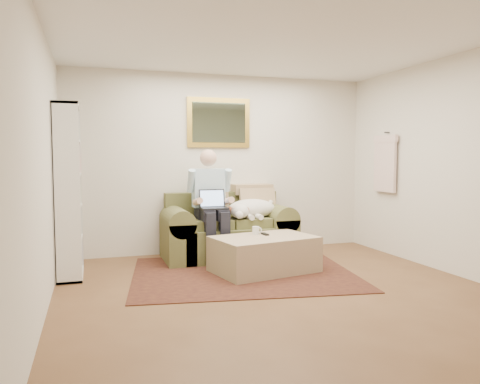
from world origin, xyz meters
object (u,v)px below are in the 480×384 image
laptop (213,203)px  sleeping_dog (252,209)px  sofa (228,235)px  seated_man (212,206)px  bookshelf (68,191)px  ottoman (264,254)px  coffee_mug (256,230)px

laptop → sleeping_dog: 0.61m
laptop → sleeping_dog: size_ratio=0.47×
sofa → seated_man: seated_man is taller
seated_man → laptop: seated_man is taller
seated_man → bookshelf: 1.82m
sleeping_dog → bookshelf: size_ratio=0.37×
sleeping_dog → ottoman: sleeping_dog is taller
seated_man → bookshelf: (-1.78, -0.25, 0.25)m
ottoman → laptop: bearing=122.8°
laptop → sleeping_dog: bearing=13.6°
seated_man → laptop: bearing=-90.0°
seated_man → ottoman: bearing=-59.5°
laptop → coffee_mug: (0.41, -0.52, -0.30)m
sleeping_dog → coffee_mug: (-0.18, -0.66, -0.20)m
ottoman → sofa: bearing=101.4°
sofa → laptop: size_ratio=5.15×
sofa → seated_man: (-0.27, -0.16, 0.44)m
ottoman → bookshelf: size_ratio=0.60×
ottoman → coffee_mug: 0.33m
ottoman → bookshelf: (-2.24, 0.53, 0.78)m
laptop → bookshelf: bookshelf is taller
laptop → sleeping_dog: laptop is taller
sleeping_dog → ottoman: size_ratio=0.61×
laptop → seated_man: bearing=90.0°
seated_man → sleeping_dog: size_ratio=2.04×
laptop → sofa: bearing=41.0°
ottoman → coffee_mug: coffee_mug is taller
bookshelf → coffee_mug: bearing=-8.8°
sofa → bookshelf: (-2.05, -0.42, 0.69)m
sofa → sleeping_dog: size_ratio=2.43×
coffee_mug → bookshelf: 2.28m
laptop → bookshelf: 1.81m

